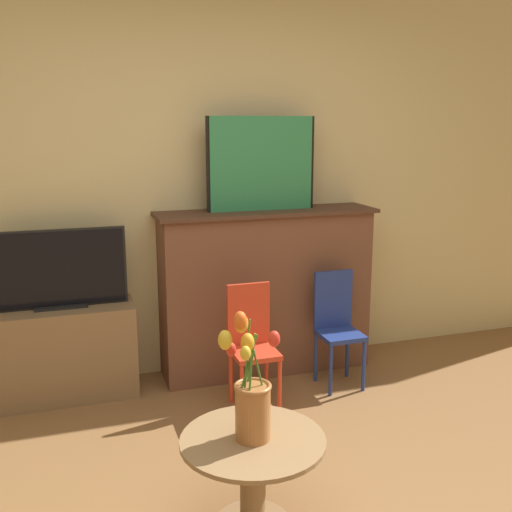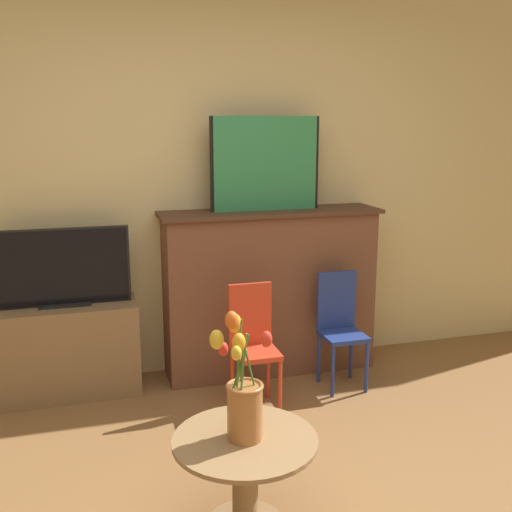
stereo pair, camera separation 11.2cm
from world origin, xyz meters
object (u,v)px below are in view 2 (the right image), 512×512
painting (266,164)px  vase_tulips (243,395)px  tv_monitor (63,268)px  chair_blue (340,323)px  chair_red (253,339)px

painting → vase_tulips: painting is taller
tv_monitor → vase_tulips: size_ratio=1.46×
painting → chair_blue: painting is taller
chair_blue → vase_tulips: vase_tulips is taller
painting → vase_tulips: size_ratio=1.33×
tv_monitor → chair_red: (1.09, -0.48, -0.40)m
painting → vase_tulips: bearing=-110.1°
painting → vase_tulips: 1.91m
vase_tulips → painting: bearing=69.9°
chair_red → vase_tulips: 1.18m
painting → chair_blue: bearing=-43.3°
chair_red → chair_blue: (0.63, 0.13, 0.00)m
tv_monitor → chair_red: size_ratio=1.08×
painting → chair_red: painting is taller
chair_blue → painting: bearing=136.7°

